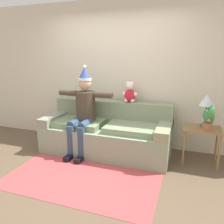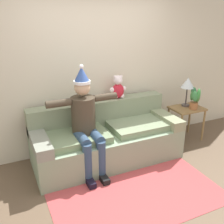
# 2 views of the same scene
# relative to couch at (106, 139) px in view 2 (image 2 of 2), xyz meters

# --- Properties ---
(ground_plane) EXTENTS (10.00, 10.00, 0.00)m
(ground_plane) POSITION_rel_couch_xyz_m (0.00, -1.01, -0.35)
(ground_plane) COLOR brown
(back_wall) EXTENTS (7.00, 0.10, 2.70)m
(back_wall) POSITION_rel_couch_xyz_m (0.00, 0.54, 1.00)
(back_wall) COLOR beige
(back_wall) RESTS_ON ground_plane
(couch) EXTENTS (2.26, 0.91, 0.88)m
(couch) POSITION_rel_couch_xyz_m (0.00, 0.00, 0.00)
(couch) COLOR gray
(couch) RESTS_ON ground_plane
(person_seated) EXTENTS (1.02, 0.77, 1.55)m
(person_seated) POSITION_rel_couch_xyz_m (-0.38, -0.17, 0.45)
(person_seated) COLOR #42372A
(person_seated) RESTS_ON ground_plane
(teddy_bear) EXTENTS (0.29, 0.17, 0.38)m
(teddy_bear) POSITION_rel_couch_xyz_m (0.34, 0.28, 0.71)
(teddy_bear) COLOR red
(teddy_bear) RESTS_ON couch
(side_table) EXTENTS (0.56, 0.43, 0.61)m
(side_table) POSITION_rel_couch_xyz_m (1.59, 0.03, 0.16)
(side_table) COLOR olive
(side_table) RESTS_ON ground_plane
(table_lamp) EXTENTS (0.24, 0.24, 0.52)m
(table_lamp) POSITION_rel_couch_xyz_m (1.62, 0.12, 0.67)
(table_lamp) COLOR #514848
(table_lamp) RESTS_ON side_table
(potted_plant) EXTENTS (0.22, 0.27, 0.39)m
(potted_plant) POSITION_rel_couch_xyz_m (1.65, -0.06, 0.45)
(potted_plant) COLOR #9E6138
(potted_plant) RESTS_ON side_table
(area_rug) EXTENTS (2.18, 1.15, 0.01)m
(area_rug) POSITION_rel_couch_xyz_m (0.00, -1.06, -0.34)
(area_rug) COLOR #B84649
(area_rug) RESTS_ON ground_plane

